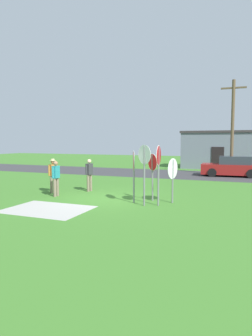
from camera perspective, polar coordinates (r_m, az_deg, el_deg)
name	(u,v)px	position (r m, az deg, el deg)	size (l,w,h in m)	color
ground_plane	(107,199)	(13.90, -3.70, -5.81)	(80.00, 80.00, 0.00)	#3D7528
street_asphalt	(167,174)	(24.46, 7.74, -1.08)	(60.00, 6.40, 0.01)	#38383A
concrete_path	(47,209)	(12.15, -14.67, -7.56)	(3.20, 2.40, 0.01)	#ADAAA3
building_background	(220,150)	(30.43, 17.29, 3.34)	(6.97, 4.05, 3.58)	slate
utility_pole	(232,126)	(23.92, 19.52, 7.49)	(1.80, 0.24, 7.12)	brown
parked_car_on_street	(232,167)	(23.81, 19.47, 0.16)	(4.38, 2.17, 1.51)	maroon
stop_sign_rear_right	(134,167)	(12.72, 1.48, 0.18)	(0.33, 0.80, 2.23)	slate
stop_sign_center_cluster	(152,169)	(13.24, 5.03, -0.12)	(0.58, 0.54, 2.09)	slate
stop_sign_far_back	(159,164)	(12.25, 6.19, 0.74)	(0.08, 0.83, 2.47)	slate
stop_sign_rear_left	(173,173)	(12.91, 8.82, -0.90)	(0.22, 0.86, 1.91)	slate
stop_sign_tallest	(144,164)	(12.17, 3.51, 0.77)	(0.67, 0.44, 2.49)	slate
person_holding_notes	(56,177)	(14.69, -13.14, -1.59)	(0.22, 0.57, 1.69)	#7A6B56
person_near_signs	(89,173)	(15.87, -6.95, -1.00)	(0.28, 0.56, 1.69)	#7A6B56
person_in_dark_shirt	(53,174)	(15.77, -13.66, -1.02)	(0.32, 0.55, 1.74)	#7A6B56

